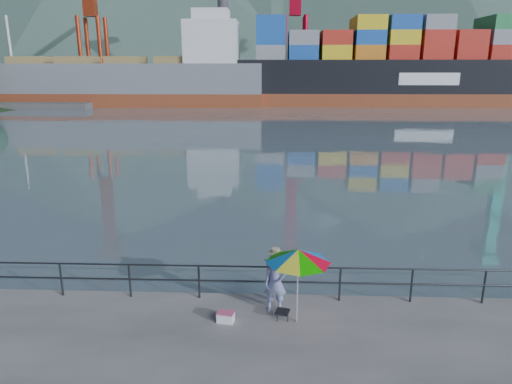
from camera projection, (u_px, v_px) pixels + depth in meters
harbor_water at (270, 89)px, 136.73m from camera, size 500.00×280.00×0.00m
far_dock at (314, 97)px, 100.70m from camera, size 200.00×40.00×0.40m
guardrail at (234, 282)px, 12.96m from camera, size 22.00×0.06×1.03m
port_cranes at (431, 15)px, 87.01m from camera, size 116.00×28.00×38.40m
container_stacks at (410, 82)px, 99.48m from camera, size 58.00×5.40×7.80m
fisherman at (275, 283)px, 12.23m from camera, size 0.62×0.41×1.68m
beach_umbrella at (298, 256)px, 11.40m from camera, size 1.68×1.68×2.03m
folding_stool at (282, 315)px, 12.01m from camera, size 0.43×0.43×0.23m
cooler_bag at (226, 317)px, 11.87m from camera, size 0.47×0.35×0.25m
fishing_rod at (267, 294)px, 13.35m from camera, size 0.12×1.65×1.16m
bulk_carrier at (137, 80)px, 80.23m from camera, size 47.90×8.29×14.50m
container_ship at (429, 71)px, 80.86m from camera, size 66.16×11.03×18.10m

